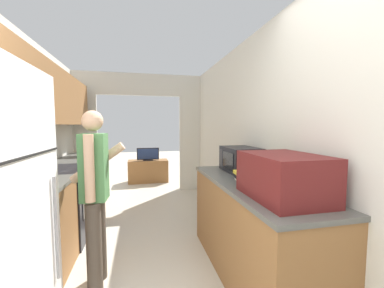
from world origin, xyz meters
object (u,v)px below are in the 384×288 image
microwave (240,159)px  book_stack (248,177)px  suitcase (283,176)px  tv_cabinet (148,171)px  television (148,154)px  person (95,194)px  range_oven (60,204)px

microwave → book_stack: (-0.14, -0.47, -0.09)m
suitcase → book_stack: 0.53m
suitcase → microwave: size_ratio=1.29×
tv_cabinet → television: (0.00, -0.04, 0.43)m
person → book_stack: 1.39m
tv_cabinet → television: television is taller
person → television: person is taller
range_oven → tv_cabinet: range_oven is taller
microwave → television: microwave is taller
microwave → book_stack: microwave is taller
television → book_stack: bearing=-78.7°
range_oven → microwave: (2.09, -0.65, 0.59)m
microwave → book_stack: size_ratio=1.53×
range_oven → suitcase: bearing=-39.6°
range_oven → microwave: 2.27m
suitcase → range_oven: bearing=140.4°
person → book_stack: size_ratio=4.75×
range_oven → microwave: bearing=-17.4°
book_stack → tv_cabinet: 4.10m
range_oven → book_stack: (1.96, -1.12, 0.50)m
range_oven → book_stack: range_oven is taller
person → tv_cabinet: bearing=-4.9°
book_stack → microwave: bearing=73.9°
range_oven → book_stack: size_ratio=3.18×
microwave → television: bearing=104.9°
television → suitcase: bearing=-79.7°
microwave → tv_cabinet: microwave is taller
suitcase → tv_cabinet: suitcase is taller
microwave → tv_cabinet: (-0.92, 3.50, -0.77)m
person → tv_cabinet: person is taller
suitcase → tv_cabinet: size_ratio=0.67×
book_stack → person: bearing=173.4°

